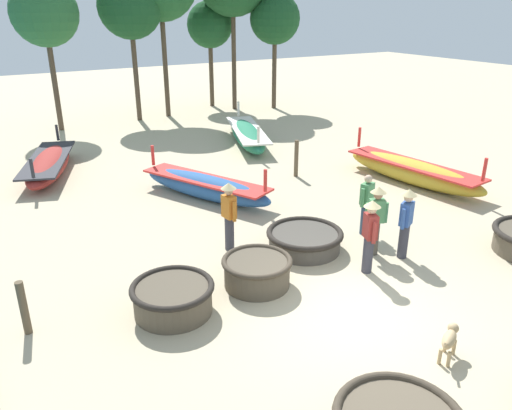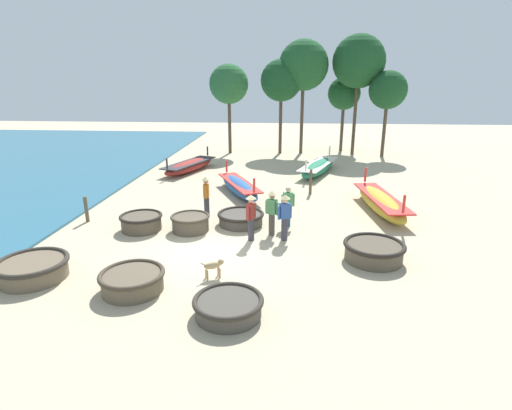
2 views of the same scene
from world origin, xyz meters
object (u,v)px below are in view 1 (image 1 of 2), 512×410
long_boat_white_hull (206,186)px  dog (450,339)px  tree_left_mid (44,13)px  long_boat_ochre_hull (49,164)px  tree_rightmost (130,7)px  fisherman_standing_right (406,219)px  coracle_tilted (257,271)px  long_boat_green_hull (247,135)px  fisherman_crouching (229,212)px  fisherman_hauling (370,232)px  coracle_upturned (305,239)px  coracle_front_right (173,297)px  long_boat_blue_hull (413,171)px  tree_leftmost (275,19)px  tree_right_mid (210,25)px  mooring_post_mid_beach (296,158)px  mooring_post_shoreline (24,308)px  fisherman_standing_left (366,203)px  fisherman_by_coracle (376,216)px

long_boat_white_hull → dog: (0.30, -8.66, -0.00)m
dog → tree_left_mid: tree_left_mid is taller
long_boat_ochre_hull → tree_rightmost: tree_rightmost is taller
fisherman_standing_right → dog: size_ratio=2.65×
coracle_tilted → long_boat_green_hull: bearing=61.3°
dog → coracle_tilted: bearing=113.2°
long_boat_ochre_hull → tree_rightmost: (5.41, 6.74, 4.94)m
long_boat_green_hull → fisherman_crouching: size_ratio=3.26×
fisherman_hauling → dog: fisherman_hauling is taller
coracle_upturned → fisherman_hauling: fisherman_hauling is taller
coracle_upturned → tree_left_mid: tree_left_mid is taller
coracle_front_right → long_boat_blue_hull: bearing=17.3°
long_boat_white_hull → long_boat_green_hull: long_boat_white_hull is taller
coracle_tilted → tree_left_mid: bearing=92.8°
long_boat_blue_hull → tree_leftmost: 13.89m
coracle_front_right → tree_right_mid: (9.63, 18.14, 4.01)m
mooring_post_mid_beach → mooring_post_shoreline: mooring_post_mid_beach is taller
coracle_tilted → tree_rightmost: size_ratio=0.21×
fisherman_standing_left → tree_right_mid: tree_right_mid is taller
coracle_tilted → long_boat_green_hull: 11.33m
tree_rightmost → tree_right_mid: size_ratio=1.22×
fisherman_standing_left → tree_left_mid: (-4.41, 15.63, 4.20)m
long_boat_green_hull → mooring_post_mid_beach: long_boat_green_hull is taller
long_boat_green_hull → tree_right_mid: (2.33, 8.15, 3.97)m
long_boat_ochre_hull → tree_leftmost: (12.87, 5.92, 4.31)m
dog → mooring_post_mid_beach: size_ratio=0.50×
coracle_front_right → fisherman_hauling: fisherman_hauling is taller
fisherman_crouching → coracle_upturned: bearing=-31.2°
tree_right_mid → tree_leftmost: (2.69, -2.31, 0.32)m
long_boat_ochre_hull → tree_left_mid: size_ratio=0.76×
long_boat_green_hull → mooring_post_mid_beach: 4.62m
mooring_post_shoreline → fisherman_standing_left: bearing=0.6°
coracle_front_right → tree_rightmost: size_ratio=0.23×
coracle_upturned → long_boat_ochre_hull: size_ratio=0.37×
fisherman_crouching → tree_right_mid: tree_right_mid is taller
tree_left_mid → coracle_front_right: bearing=-93.7°
long_boat_blue_hull → fisherman_standing_left: size_ratio=3.30×
dog → tree_left_mid: (-2.33, 19.96, 4.67)m
fisherman_crouching → fisherman_standing_right: bearing=-36.5°
mooring_post_shoreline → tree_leftmost: tree_leftmost is taller
long_boat_white_hull → fisherman_by_coracle: fisherman_by_coracle is taller
long_boat_green_hull → tree_leftmost: size_ratio=0.90×
mooring_post_mid_beach → tree_left_mid: size_ratio=0.19×
fisherman_crouching → tree_leftmost: tree_leftmost is taller
long_boat_ochre_hull → mooring_post_mid_beach: mooring_post_mid_beach is taller
dog → mooring_post_mid_beach: 9.51m
tree_rightmost → tree_right_mid: bearing=17.4°
long_boat_white_hull → long_boat_green_hull: bearing=49.1°
fisherman_by_coracle → fisherman_crouching: 3.36m
coracle_upturned → long_boat_white_hull: 4.30m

